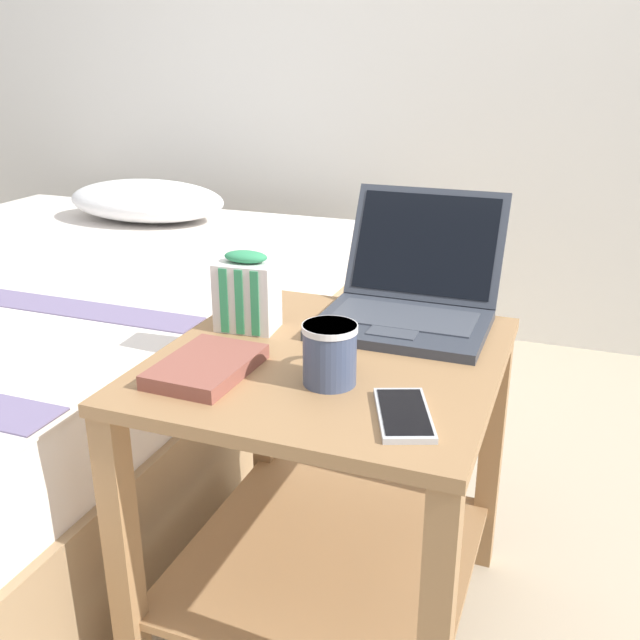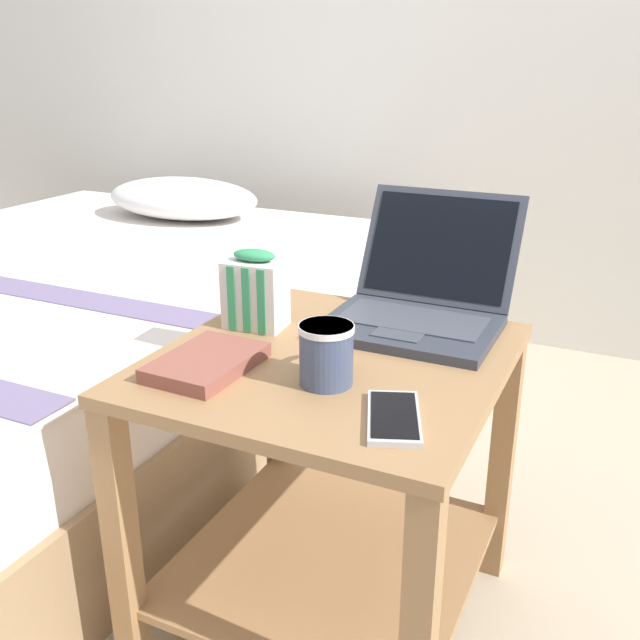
# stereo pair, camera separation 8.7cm
# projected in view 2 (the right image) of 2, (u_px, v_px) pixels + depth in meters

# --- Properties ---
(ground_plane) EXTENTS (8.00, 8.00, 0.00)m
(ground_plane) POSITION_uv_depth(u_px,v_px,m) (330.00, 615.00, 1.40)
(ground_plane) COLOR tan
(bed) EXTENTS (1.47, 2.09, 0.61)m
(bed) POSITION_uv_depth(u_px,v_px,m) (34.00, 347.00, 2.04)
(bed) COLOR #997A56
(bed) RESTS_ON ground_plane
(bedside_table) EXTENTS (0.57, 0.60, 0.56)m
(bedside_table) POSITION_uv_depth(u_px,v_px,m) (331.00, 457.00, 1.28)
(bedside_table) COLOR #997047
(bedside_table) RESTS_ON ground_plane
(laptop) EXTENTS (0.31, 0.35, 0.23)m
(laptop) POSITION_uv_depth(u_px,v_px,m) (420.00, 299.00, 1.34)
(laptop) COLOR #333842
(laptop) RESTS_ON bedside_table
(mug_front_left) EXTENTS (0.09, 0.13, 0.10)m
(mug_front_left) POSITION_uv_depth(u_px,v_px,m) (327.00, 351.00, 1.09)
(mug_front_left) COLOR #3F4C6B
(mug_front_left) RESTS_ON bedside_table
(snack_bag) EXTENTS (0.11, 0.08, 0.15)m
(snack_bag) POSITION_uv_depth(u_px,v_px,m) (255.00, 291.00, 1.31)
(snack_bag) COLOR silver
(snack_bag) RESTS_ON bedside_table
(cell_phone) EXTENTS (0.12, 0.17, 0.01)m
(cell_phone) POSITION_uv_depth(u_px,v_px,m) (394.00, 417.00, 0.99)
(cell_phone) COLOR #B7BABC
(cell_phone) RESTS_ON bedside_table
(closed_book) EXTENTS (0.14, 0.19, 0.02)m
(closed_book) POSITION_uv_depth(u_px,v_px,m) (207.00, 363.00, 1.15)
(closed_book) COLOR brown
(closed_book) RESTS_ON bedside_table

